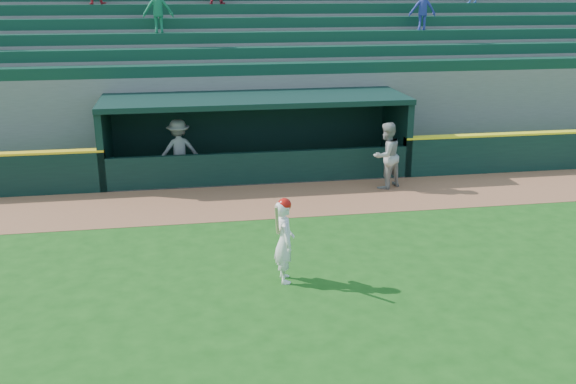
# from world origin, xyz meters

# --- Properties ---
(ground) EXTENTS (120.00, 120.00, 0.00)m
(ground) POSITION_xyz_m (0.00, 0.00, 0.00)
(ground) COLOR #184C13
(ground) RESTS_ON ground
(warning_track) EXTENTS (40.00, 3.00, 0.01)m
(warning_track) POSITION_xyz_m (0.00, 4.90, 0.01)
(warning_track) COLOR brown
(warning_track) RESTS_ON ground
(dugout_player_front) EXTENTS (1.19, 1.11, 1.96)m
(dugout_player_front) POSITION_xyz_m (3.58, 5.54, 0.98)
(dugout_player_front) COLOR #979792
(dugout_player_front) RESTS_ON ground
(dugout_player_inside) EXTENTS (1.32, 0.91, 1.89)m
(dugout_player_inside) POSITION_xyz_m (-2.40, 7.36, 0.94)
(dugout_player_inside) COLOR gray
(dugout_player_inside) RESTS_ON ground
(dugout) EXTENTS (9.40, 2.80, 2.46)m
(dugout) POSITION_xyz_m (0.00, 8.00, 1.36)
(dugout) COLOR slate
(dugout) RESTS_ON ground
(stands) EXTENTS (34.50, 6.25, 7.59)m
(stands) POSITION_xyz_m (-0.02, 12.58, 2.41)
(stands) COLOR slate
(stands) RESTS_ON ground
(batter_at_plate) EXTENTS (0.48, 0.79, 1.77)m
(batter_at_plate) POSITION_xyz_m (-0.37, -0.18, 0.88)
(batter_at_plate) COLOR white
(batter_at_plate) RESTS_ON ground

